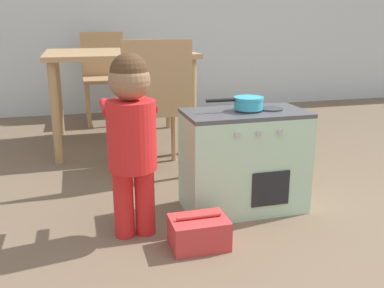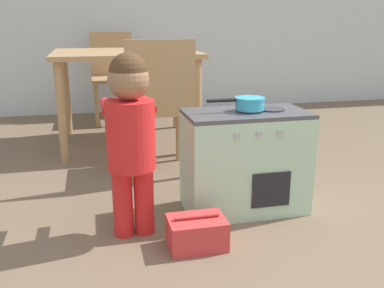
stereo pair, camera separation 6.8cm
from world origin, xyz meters
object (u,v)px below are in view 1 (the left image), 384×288
at_px(dining_table, 119,63).
at_px(dining_chair_near, 154,104).
at_px(child_figure, 131,128).
at_px(dining_chair_far, 104,74).
at_px(play_kitchen, 244,161).
at_px(toy_basket, 199,232).
at_px(toy_pot, 248,102).

height_order(dining_table, dining_chair_near, dining_chair_near).
distance_m(child_figure, dining_chair_far, 2.44).
height_order(dining_chair_near, dining_chair_far, same).
xyz_separation_m(play_kitchen, child_figure, (-0.59, -0.15, 0.25)).
xyz_separation_m(dining_chair_near, dining_chair_far, (-0.18, 1.67, 0.00)).
height_order(play_kitchen, dining_table, dining_table).
relative_size(play_kitchen, dining_chair_near, 0.72).
distance_m(toy_basket, dining_chair_near, 1.04).
bearing_deg(dining_chair_far, play_kitchen, 102.95).
bearing_deg(dining_chair_far, dining_chair_near, 96.25).
relative_size(toy_pot, child_figure, 0.36).
relative_size(play_kitchen, toy_pot, 2.08).
distance_m(play_kitchen, dining_chair_far, 2.36).
bearing_deg(toy_basket, play_kitchen, 44.61).
height_order(play_kitchen, child_figure, child_figure).
distance_m(toy_basket, dining_chair_far, 2.67).
distance_m(play_kitchen, toy_pot, 0.30).
bearing_deg(dining_chair_far, toy_pot, 103.21).
bearing_deg(dining_chair_near, play_kitchen, -61.17).
xyz_separation_m(toy_pot, child_figure, (-0.60, -0.15, -0.06)).
bearing_deg(dining_chair_near, toy_basket, -89.55).
bearing_deg(dining_table, toy_pot, -71.35).
bearing_deg(toy_basket, toy_pot, 43.77).
xyz_separation_m(play_kitchen, dining_chair_near, (-0.35, 0.63, 0.20)).
bearing_deg(toy_pot, play_kitchen, -177.37).
bearing_deg(play_kitchen, dining_chair_far, 102.95).
height_order(child_figure, dining_chair_far, dining_chair_far).
relative_size(child_figure, dining_chair_far, 0.97).
bearing_deg(toy_pot, child_figure, -166.36).
bearing_deg(dining_chair_far, dining_table, 93.67).
bearing_deg(toy_pot, dining_table, 108.65).
distance_m(child_figure, dining_chair_near, 0.81).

